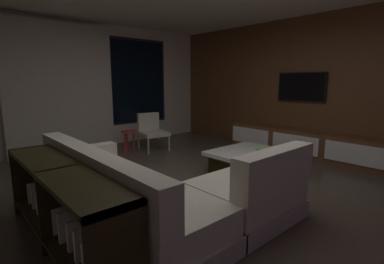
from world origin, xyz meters
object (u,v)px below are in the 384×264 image
at_px(accent_chair_near_window, 152,130).
at_px(console_table_behind_couch, 62,204).
at_px(sectional_couch, 158,194).
at_px(mounted_tv, 301,87).
at_px(side_stool, 129,135).
at_px(coffee_table, 253,163).
at_px(book_stack_on_coffee_table, 266,150).
at_px(media_console, 302,144).

bearing_deg(accent_chair_near_window, console_table_behind_couch, -135.72).
xyz_separation_m(sectional_couch, mounted_tv, (3.78, 0.45, 1.06)).
relative_size(sectional_couch, side_stool, 5.43).
bearing_deg(accent_chair_near_window, sectional_couch, -122.75).
xyz_separation_m(sectional_couch, coffee_table, (2.00, 0.25, -0.10)).
xyz_separation_m(side_stool, mounted_tv, (2.55, -2.31, 0.98)).
xyz_separation_m(book_stack_on_coffee_table, console_table_behind_couch, (-3.05, 0.01, 0.02)).
bearing_deg(accent_chair_near_window, side_stool, 176.53).
bearing_deg(mounted_tv, media_console, -132.42).
height_order(coffee_table, book_stack_on_coffee_table, book_stack_on_coffee_table).
distance_m(accent_chair_near_window, media_console, 3.09).
height_order(sectional_couch, book_stack_on_coffee_table, sectional_couch).
relative_size(sectional_couch, accent_chair_near_window, 3.21).
bearing_deg(accent_chair_near_window, book_stack_on_coffee_table, -81.73).
distance_m(sectional_couch, console_table_behind_couch, 0.93).
bearing_deg(sectional_couch, mounted_tv, 6.87).
height_order(side_stool, media_console, media_console).
height_order(coffee_table, side_stool, side_stool).
relative_size(side_stool, mounted_tv, 0.47).
distance_m(book_stack_on_coffee_table, media_console, 1.47).
height_order(coffee_table, console_table_behind_couch, console_table_behind_couch).
height_order(sectional_couch, accent_chair_near_window, sectional_couch).
bearing_deg(media_console, sectional_couch, -175.91).
bearing_deg(accent_chair_near_window, coffee_table, -84.33).
distance_m(sectional_couch, media_console, 3.60).
height_order(accent_chair_near_window, mounted_tv, mounted_tv).
bearing_deg(mounted_tv, side_stool, 137.83).
distance_m(accent_chair_near_window, console_table_behind_couch, 3.73).
bearing_deg(media_console, accent_chair_near_window, 126.55).
xyz_separation_m(media_console, mounted_tv, (0.18, 0.20, 1.10)).
height_order(coffee_table, mounted_tv, mounted_tv).
distance_m(media_console, mounted_tv, 1.13).
xyz_separation_m(book_stack_on_coffee_table, side_stool, (-0.91, 2.64, -0.02)).
distance_m(coffee_table, side_stool, 2.64).
xyz_separation_m(book_stack_on_coffee_table, mounted_tv, (1.64, 0.33, 0.96)).
bearing_deg(book_stack_on_coffee_table, coffee_table, 135.72).
height_order(book_stack_on_coffee_table, side_stool, side_stool).
relative_size(accent_chair_near_window, media_console, 0.25).
relative_size(coffee_table, console_table_behind_couch, 0.55).
bearing_deg(side_stool, sectional_couch, -113.85).
bearing_deg(side_stool, console_table_behind_couch, -129.01).
bearing_deg(book_stack_on_coffee_table, side_stool, 109.08).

